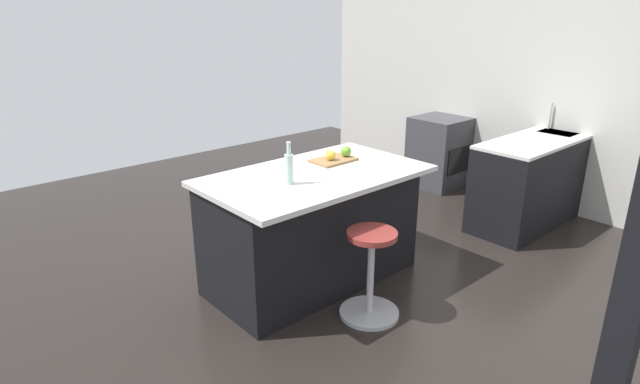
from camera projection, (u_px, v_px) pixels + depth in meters
The scene contains 10 objects.
ground_plane at pixel (303, 275), 4.40m from camera, with size 8.14×8.14×0.00m, color black.
interior_partition_left at pixel (514, 75), 5.87m from camera, with size 0.12×5.52×2.83m.
sink_cabinet at pixel (545, 175), 5.50m from camera, with size 2.03×0.60×1.18m.
oven_range at pixel (439, 152), 6.47m from camera, with size 0.60×0.61×0.87m.
kitchen_island at pixel (312, 227), 4.17m from camera, with size 1.74×1.02×0.94m.
stool_by_window at pixel (370, 277), 3.72m from camera, with size 0.44×0.44×0.67m.
cutting_board at pixel (334, 160), 4.28m from camera, with size 0.36×0.24×0.02m, color olive.
apple_yellow at pixel (331, 155), 4.24m from camera, with size 0.08×0.08×0.08m, color gold.
apple_green at pixel (346, 151), 4.34m from camera, with size 0.09×0.09×0.09m, color #609E2D.
water_bottle at pixel (289, 168), 3.70m from camera, with size 0.06×0.06×0.31m.
Camera 1 is at (2.48, 3.01, 2.15)m, focal length 29.05 mm.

